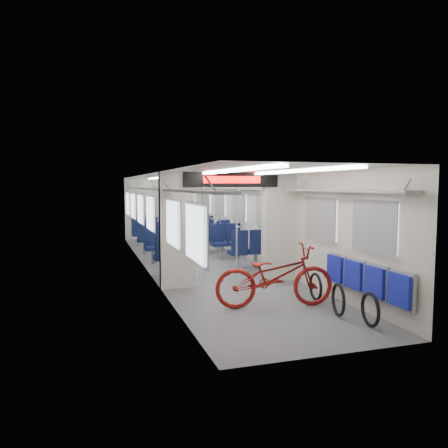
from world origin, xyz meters
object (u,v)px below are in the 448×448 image
(bicycle, at_px, (275,276))
(seat_bay_far_right, at_px, (208,231))
(bike_hoop_a, at_px, (370,311))
(bike_hoop_c, at_px, (316,288))
(flip_bench, at_px, (365,278))
(seat_bay_far_left, at_px, (149,233))
(stanchion_far_left, at_px, (177,217))
(seat_bay_near_left, at_px, (167,247))
(stanchion_near_right, at_px, (237,226))
(bike_hoop_b, at_px, (338,301))
(seat_bay_near_right, at_px, (236,243))
(stanchion_far_right, at_px, (196,215))
(stanchion_near_left, at_px, (204,227))

(bicycle, distance_m, seat_bay_far_right, 7.06)
(bike_hoop_a, height_order, bike_hoop_c, bike_hoop_a)
(flip_bench, height_order, seat_bay_far_left, seat_bay_far_left)
(bike_hoop_a, bearing_deg, stanchion_far_left, 101.63)
(seat_bay_near_left, height_order, stanchion_far_left, stanchion_far_left)
(stanchion_near_right, bearing_deg, bike_hoop_c, -71.81)
(bike_hoop_a, xyz_separation_m, seat_bay_near_left, (-1.99, 5.33, 0.30))
(bike_hoop_b, xyz_separation_m, stanchion_near_right, (-0.59, 3.12, 0.91))
(bicycle, xyz_separation_m, bike_hoop_b, (0.74, -0.77, -0.29))
(seat_bay_near_left, bearing_deg, seat_bay_near_right, 6.92)
(bicycle, bearing_deg, seat_bay_near_right, -2.02)
(bicycle, height_order, bike_hoop_c, bicycle)
(bike_hoop_a, relative_size, stanchion_far_right, 0.22)
(flip_bench, bearing_deg, stanchion_near_left, 118.45)
(stanchion_far_left, bearing_deg, seat_bay_far_left, 107.69)
(bike_hoop_c, relative_size, stanchion_near_right, 0.22)
(stanchion_far_right, bearing_deg, bicycle, -91.15)
(seat_bay_far_left, relative_size, stanchion_far_right, 0.85)
(stanchion_near_left, height_order, stanchion_near_right, same)
(flip_bench, xyz_separation_m, bike_hoop_c, (-0.33, 0.97, -0.35))
(bicycle, bearing_deg, stanchion_near_left, 21.45)
(stanchion_near_left, bearing_deg, seat_bay_far_left, 96.28)
(flip_bench, xyz_separation_m, bike_hoop_b, (-0.45, 0.04, -0.34))
(bike_hoop_b, height_order, stanchion_near_left, stanchion_near_left)
(stanchion_far_right, bearing_deg, bike_hoop_b, -84.76)
(seat_bay_near_right, bearing_deg, seat_bay_far_left, 120.94)
(stanchion_near_left, bearing_deg, seat_bay_far_right, 73.81)
(flip_bench, height_order, seat_bay_near_left, seat_bay_near_left)
(bike_hoop_b, bearing_deg, bike_hoop_a, -75.81)
(flip_bench, bearing_deg, seat_bay_near_right, 94.79)
(stanchion_near_left, relative_size, stanchion_near_right, 1.00)
(seat_bay_far_left, bearing_deg, flip_bench, -74.25)
(flip_bench, relative_size, bike_hoop_c, 4.25)
(bicycle, relative_size, stanchion_far_left, 0.87)
(bike_hoop_c, xyz_separation_m, seat_bay_near_right, (-0.09, 4.03, 0.30))
(stanchion_far_left, bearing_deg, stanchion_near_left, -90.45)
(bike_hoop_b, distance_m, stanchion_far_right, 6.82)
(seat_bay_far_left, distance_m, stanchion_far_right, 1.92)
(stanchion_near_right, bearing_deg, bicycle, -93.49)
(stanchion_far_left, bearing_deg, flip_bench, -74.80)
(flip_bench, xyz_separation_m, stanchion_near_right, (-1.05, 3.16, 0.57))
(stanchion_near_left, height_order, stanchion_far_right, same)
(bike_hoop_c, height_order, stanchion_near_left, stanchion_near_left)
(bike_hoop_a, relative_size, bike_hoop_c, 1.03)
(bicycle, bearing_deg, seat_bay_far_right, 2.15)
(stanchion_near_left, height_order, stanchion_far_left, same)
(seat_bay_far_left, height_order, seat_bay_far_right, seat_bay_far_right)
(bicycle, height_order, seat_bay_near_right, seat_bay_near_right)
(bicycle, distance_m, bike_hoop_a, 1.66)
(bike_hoop_b, xyz_separation_m, bike_hoop_c, (0.13, 0.93, -0.01))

